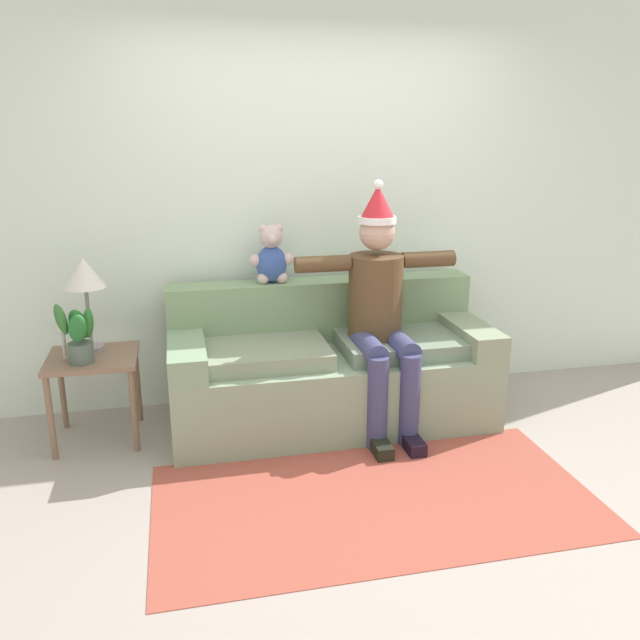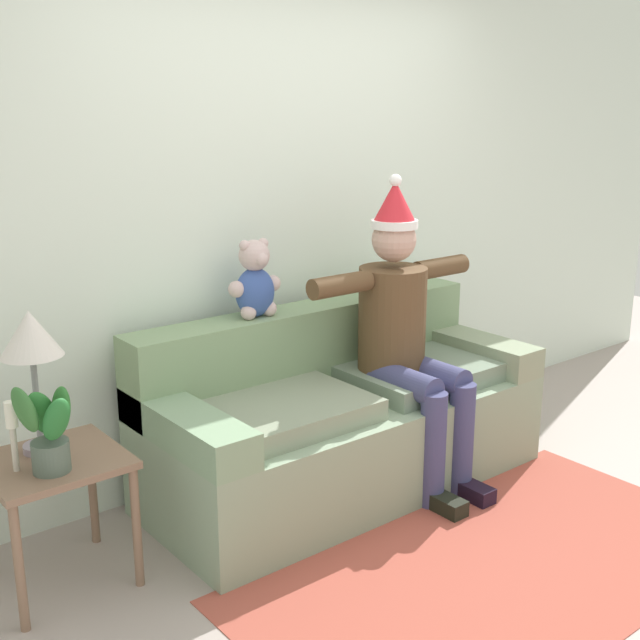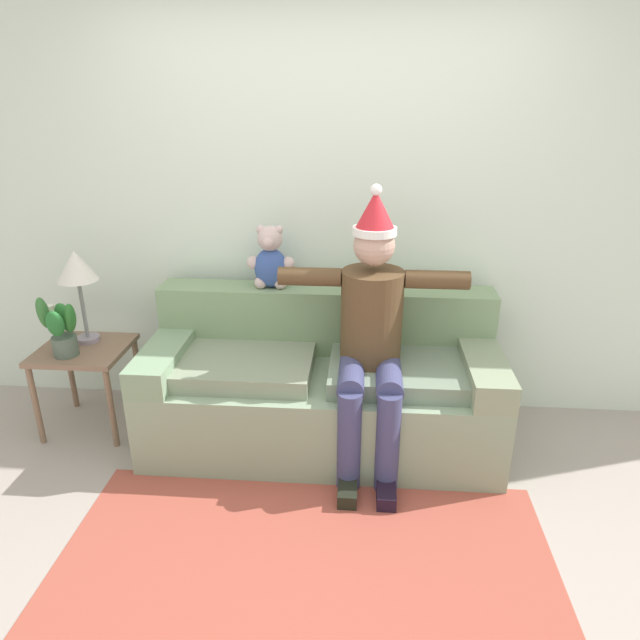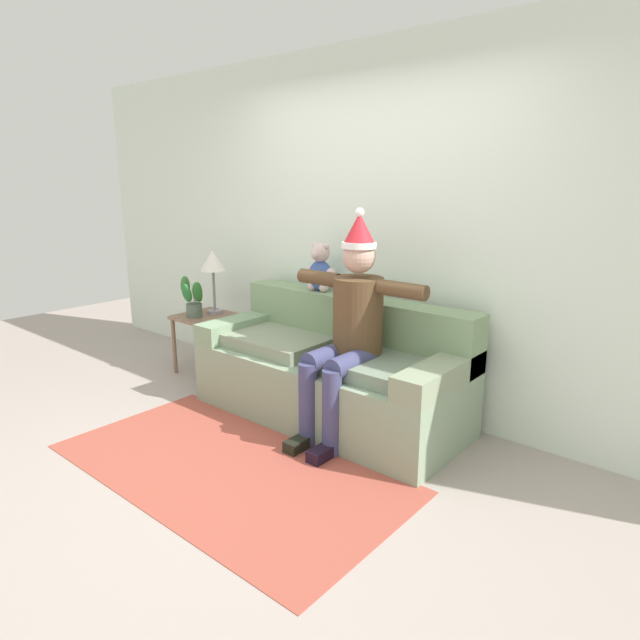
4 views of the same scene
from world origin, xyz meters
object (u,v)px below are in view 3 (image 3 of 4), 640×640
(couch, at_px, (322,386))
(side_table, at_px, (85,360))
(teddy_bear, at_px, (271,260))
(person_seated, at_px, (371,330))
(candle_tall, at_px, (53,321))
(table_lamp, at_px, (77,271))
(potted_plant, at_px, (61,328))

(couch, bearing_deg, side_table, 179.50)
(couch, xyz_separation_m, teddy_bear, (-0.33, 0.25, 0.70))
(person_seated, xyz_separation_m, side_table, (-1.73, 0.18, -0.34))
(couch, xyz_separation_m, person_seated, (0.28, -0.16, 0.44))
(side_table, bearing_deg, candle_tall, -172.19)
(couch, distance_m, candle_tall, 1.64)
(candle_tall, bearing_deg, person_seated, -4.78)
(couch, height_order, side_table, couch)
(side_table, bearing_deg, teddy_bear, 12.13)
(candle_tall, bearing_deg, side_table, 7.81)
(table_lamp, relative_size, potted_plant, 1.53)
(couch, bearing_deg, potted_plant, -176.17)
(couch, height_order, table_lamp, table_lamp)
(person_seated, height_order, potted_plant, person_seated)
(table_lamp, distance_m, candle_tall, 0.33)
(teddy_bear, bearing_deg, candle_tall, -168.36)
(side_table, bearing_deg, potted_plant, -112.37)
(couch, distance_m, side_table, 1.46)
(person_seated, relative_size, table_lamp, 2.69)
(table_lamp, bearing_deg, side_table, -84.83)
(teddy_bear, xyz_separation_m, table_lamp, (-1.13, -0.14, -0.05))
(person_seated, bearing_deg, teddy_bear, 145.34)
(couch, bearing_deg, teddy_bear, 142.31)
(candle_tall, bearing_deg, couch, 0.26)
(couch, bearing_deg, table_lamp, 175.71)
(person_seated, relative_size, candle_tall, 5.63)
(couch, height_order, candle_tall, couch)
(potted_plant, bearing_deg, table_lamp, 79.80)
(table_lamp, bearing_deg, potted_plant, -100.20)
(side_table, xyz_separation_m, table_lamp, (-0.01, 0.10, 0.54))
(teddy_bear, bearing_deg, person_seated, -34.66)
(potted_plant, xyz_separation_m, candle_tall, (-0.10, 0.09, 0.00))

